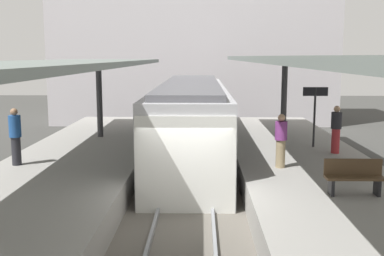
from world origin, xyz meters
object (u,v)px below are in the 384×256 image
passenger_near_bench (336,129)px  passenger_mid_platform (15,136)px  commuter_train (191,121)px  platform_bench (354,176)px  passenger_far_end (281,140)px  platform_sign (315,103)px

passenger_near_bench → passenger_mid_platform: size_ratio=0.94×
commuter_train → platform_bench: size_ratio=9.70×
passenger_mid_platform → passenger_far_end: (8.07, -0.16, -0.08)m
commuter_train → platform_bench: 8.65m
commuter_train → passenger_far_end: size_ratio=8.36×
platform_sign → passenger_mid_platform: platform_sign is taller
platform_sign → commuter_train: bearing=160.2°
platform_sign → passenger_near_bench: size_ratio=1.34×
platform_bench → passenger_far_end: size_ratio=0.86×
commuter_train → passenger_far_end: commuter_train is taller
passenger_far_end → platform_bench: bearing=-64.3°
platform_sign → passenger_far_end: platform_sign is taller
commuter_train → passenger_far_end: bearing=-60.2°
passenger_near_bench → passenger_far_end: bearing=-136.7°
passenger_far_end → passenger_mid_platform: bearing=178.9°
passenger_far_end → platform_sign: bearing=61.4°
passenger_near_bench → passenger_mid_platform: 10.51m
commuter_train → passenger_mid_platform: size_ratio=7.72×
platform_bench → passenger_mid_platform: 9.82m
platform_sign → passenger_mid_platform: bearing=-162.6°
passenger_mid_platform → passenger_far_end: 8.08m
platform_sign → passenger_near_bench: bearing=-66.6°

